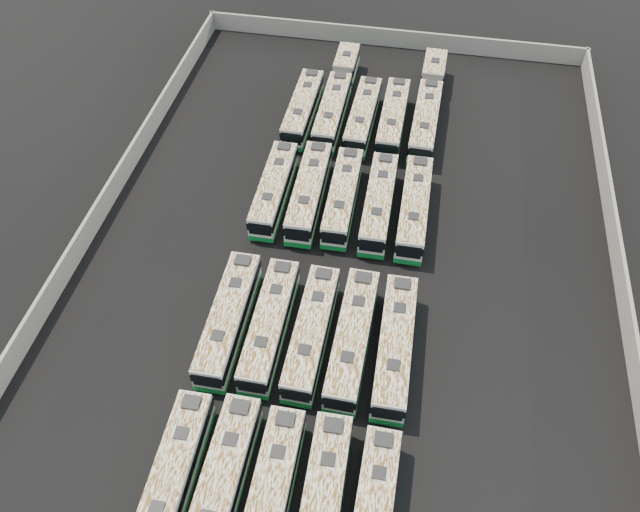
{
  "coord_description": "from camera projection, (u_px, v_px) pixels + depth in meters",
  "views": [
    {
      "loc": [
        4.3,
        -32.66,
        40.27
      ],
      "look_at": [
        -1.97,
        0.3,
        1.6
      ],
      "focal_mm": 35.0,
      "sensor_mm": 36.0,
      "label": 1
    }
  ],
  "objects": [
    {
      "name": "bus_midback_far_right",
      "position": [
        414.0,
        208.0,
        54.88
      ],
      "size": [
        2.42,
        11.19,
        3.15
      ],
      "rotation": [
        0.0,
        0.0,
        0.0
      ],
      "color": "beige",
      "rests_on": "ground"
    },
    {
      "name": "bus_back_right",
      "position": [
        393.0,
        118.0,
        63.39
      ],
      "size": [
        2.39,
        10.95,
        3.08
      ],
      "rotation": [
        0.0,
        0.0,
        -0.01
      ],
      "color": "beige",
      "rests_on": "ground"
    },
    {
      "name": "bus_midfront_right",
      "position": [
        352.0,
        339.0,
        45.87
      ],
      "size": [
        2.54,
        11.35,
        3.19
      ],
      "rotation": [
        0.0,
        0.0,
        -0.01
      ],
      "color": "beige",
      "rests_on": "ground"
    },
    {
      "name": "bus_midfront_left",
      "position": [
        270.0,
        325.0,
        46.72
      ],
      "size": [
        2.41,
        11.01,
        3.1
      ],
      "rotation": [
        0.0,
        0.0,
        0.01
      ],
      "color": "beige",
      "rests_on": "ground"
    },
    {
      "name": "bus_front_center",
      "position": [
        270.0,
        498.0,
        38.27
      ],
      "size": [
        2.46,
        11.15,
        3.13
      ],
      "rotation": [
        0.0,
        0.0,
        0.01
      ],
      "color": "beige",
      "rests_on": "ground"
    },
    {
      "name": "bus_midback_center",
      "position": [
        343.0,
        197.0,
        55.86
      ],
      "size": [
        2.47,
        10.89,
        3.06
      ],
      "rotation": [
        0.0,
        0.0,
        0.02
      ],
      "color": "beige",
      "rests_on": "ground"
    },
    {
      "name": "bus_midfront_far_left",
      "position": [
        229.0,
        319.0,
        47.05
      ],
      "size": [
        2.54,
        11.27,
        3.16
      ],
      "rotation": [
        0.0,
        0.0,
        0.01
      ],
      "color": "beige",
      "rests_on": "ground"
    },
    {
      "name": "bus_midback_right",
      "position": [
        379.0,
        203.0,
        55.29
      ],
      "size": [
        2.43,
        10.99,
        3.09
      ],
      "rotation": [
        0.0,
        0.0,
        0.01
      ],
      "color": "beige",
      "rests_on": "ground"
    },
    {
      "name": "bus_front_left",
      "position": [
        222.0,
        485.0,
        38.77
      ],
      "size": [
        2.4,
        11.27,
        3.17
      ],
      "rotation": [
        0.0,
        0.0,
        -0.0
      ],
      "color": "beige",
      "rests_on": "ground"
    },
    {
      "name": "bus_back_far_right",
      "position": [
        428.0,
        104.0,
        64.89
      ],
      "size": [
        2.81,
        17.58,
        3.18
      ],
      "rotation": [
        0.0,
        0.0,
        -0.02
      ],
      "color": "beige",
      "rests_on": "ground"
    },
    {
      "name": "bus_midback_far_left",
      "position": [
        274.0,
        189.0,
        56.51
      ],
      "size": [
        2.4,
        10.8,
        3.03
      ],
      "rotation": [
        0.0,
        0.0,
        0.01
      ],
      "color": "beige",
      "rests_on": "ground"
    },
    {
      "name": "bus_midfront_far_right",
      "position": [
        395.0,
        346.0,
        45.46
      ],
      "size": [
        2.58,
        11.35,
        3.19
      ],
      "rotation": [
        0.0,
        0.0,
        0.02
      ],
      "color": "beige",
      "rests_on": "ground"
    },
    {
      "name": "bus_midback_left",
      "position": [
        309.0,
        192.0,
        56.16
      ],
      "size": [
        2.6,
        11.35,
        3.18
      ],
      "rotation": [
        0.0,
        0.0,
        0.02
      ],
      "color": "beige",
      "rests_on": "ground"
    },
    {
      "name": "bus_midfront_center",
      "position": [
        312.0,
        332.0,
        46.29
      ],
      "size": [
        2.43,
        11.01,
        3.09
      ],
      "rotation": [
        0.0,
        0.0,
        -0.01
      ],
      "color": "beige",
      "rests_on": "ground"
    },
    {
      "name": "ground",
      "position": [
        342.0,
        275.0,
        51.97
      ],
      "size": [
        140.0,
        140.0,
        0.0
      ],
      "primitive_type": "plane",
      "color": "black",
      "rests_on": "ground"
    },
    {
      "name": "bus_back_far_left",
      "position": [
        303.0,
        109.0,
        64.49
      ],
      "size": [
        2.39,
        10.9,
        3.07
      ],
      "rotation": [
        0.0,
        0.0,
        -0.01
      ],
      "color": "beige",
      "rests_on": "ground"
    },
    {
      "name": "perimeter_wall",
      "position": [
        343.0,
        266.0,
        51.14
      ],
      "size": [
        45.2,
        73.2,
        2.2
      ],
      "color": "gray",
      "rests_on": "ground"
    },
    {
      "name": "bus_back_left",
      "position": [
        337.0,
        95.0,
        66.0
      ],
      "size": [
        2.36,
        17.05,
        3.09
      ],
      "rotation": [
        0.0,
        0.0,
        -0.0
      ],
      "color": "beige",
      "rests_on": "ground"
    },
    {
      "name": "bus_back_center",
      "position": [
        363.0,
        116.0,
        63.65
      ],
      "size": [
        2.55,
        10.83,
        3.03
      ],
      "rotation": [
        0.0,
        0.0,
        -0.02
      ],
      "color": "beige",
      "rests_on": "ground"
    },
    {
      "name": "bus_front_far_left",
      "position": [
        173.0,
        477.0,
        39.15
      ],
      "size": [
        2.56,
        10.94,
        3.07
      ],
      "rotation": [
        0.0,
        0.0,
        0.02
      ],
      "color": "beige",
      "rests_on": "ground"
    },
    {
      "name": "bus_front_right",
      "position": [
        322.0,
        507.0,
        37.91
      ],
      "size": [
        2.66,
        11.32,
        3.17
      ],
      "rotation": [
        0.0,
        0.0,
        0.02
      ],
      "color": "beige",
      "rests_on": "ground"
    }
  ]
}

